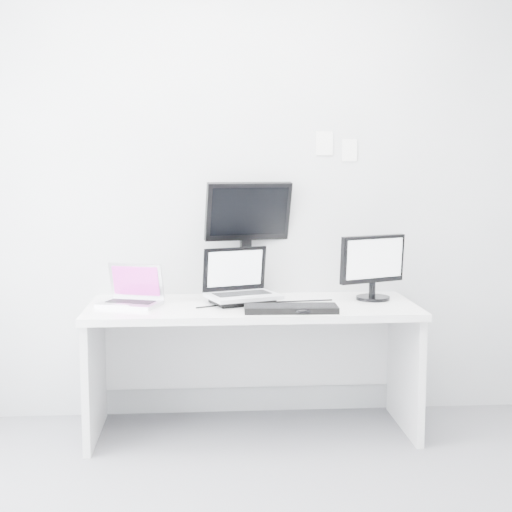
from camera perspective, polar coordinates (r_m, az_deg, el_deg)
The scene contains 11 objects.
back_wall at distance 4.26m, azimuth -0.63°, elevation 5.27°, with size 3.60×3.60×0.00m, color silver.
desk at distance 4.07m, azimuth -0.30°, elevation -8.88°, with size 1.80×0.70×0.73m, color white.
macbook at distance 3.98m, azimuth -9.99°, elevation -2.23°, with size 0.31×0.24×0.24m, color silver.
speaker at distance 4.22m, azimuth -2.56°, elevation -2.16°, with size 0.08×0.08×0.15m, color black.
dell_laptop at distance 3.98m, azimuth -1.03°, elevation -1.55°, with size 0.38×0.29×0.31m, color silver.
rear_monitor at distance 4.22m, azimuth -0.70°, elevation 1.49°, with size 0.50×0.18×0.69m, color black.
samsung_monitor at distance 4.14m, azimuth 9.27°, elevation -0.82°, with size 0.42×0.19×0.38m, color black.
keyboard at distance 3.78m, azimuth 2.77°, elevation -4.17°, with size 0.49×0.17×0.03m, color black.
mouse at distance 3.72m, azimuth 3.84°, elevation -4.35°, with size 0.10×0.07×0.03m, color black.
wall_note_0 at distance 4.31m, azimuth 5.43°, elevation 8.85°, with size 0.10×0.00×0.14m, color white.
wall_note_1 at distance 4.34m, azimuth 7.40°, elevation 8.28°, with size 0.09×0.00×0.13m, color white.
Camera 1 is at (-0.26, -2.66, 1.48)m, focal length 50.65 mm.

